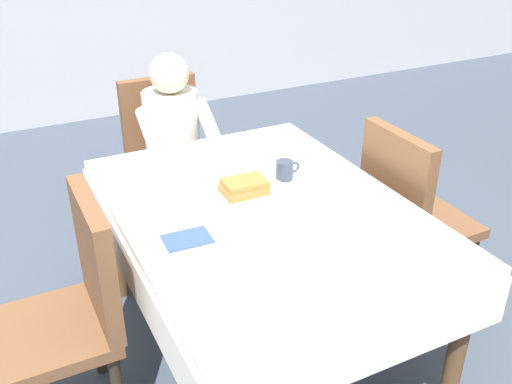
{
  "coord_description": "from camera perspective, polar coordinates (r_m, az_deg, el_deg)",
  "views": [
    {
      "loc": [
        -0.92,
        -1.77,
        1.86
      ],
      "look_at": [
        -0.01,
        0.03,
        0.79
      ],
      "focal_mm": 40.19,
      "sensor_mm": 36.0,
      "label": 1
    }
  ],
  "objects": [
    {
      "name": "ground_plane",
      "position": [
        2.72,
        0.58,
        -15.09
      ],
      "size": [
        14.0,
        14.0,
        0.0
      ],
      "primitive_type": "plane",
      "color": "#3D4756"
    },
    {
      "name": "dining_table_main",
      "position": [
        2.33,
        0.66,
        -3.3
      ],
      "size": [
        1.12,
        1.52,
        0.74
      ],
      "color": "white",
      "rests_on": "ground"
    },
    {
      "name": "chair_diner",
      "position": [
        3.35,
        -8.84,
        4.18
      ],
      "size": [
        0.44,
        0.45,
        0.93
      ],
      "rotation": [
        0.0,
        0.0,
        3.14
      ],
      "color": "brown",
      "rests_on": "ground"
    },
    {
      "name": "diner_person",
      "position": [
        3.16,
        -8.11,
        5.48
      ],
      "size": [
        0.4,
        0.43,
        1.12
      ],
      "rotation": [
        0.0,
        0.0,
        3.14
      ],
      "color": "silver",
      "rests_on": "ground"
    },
    {
      "name": "chair_right_side",
      "position": [
        2.78,
        14.91,
        -1.64
      ],
      "size": [
        0.45,
        0.44,
        0.93
      ],
      "rotation": [
        0.0,
        0.0,
        -1.57
      ],
      "color": "brown",
      "rests_on": "ground"
    },
    {
      "name": "chair_left_side",
      "position": [
        2.22,
        -17.68,
        -10.45
      ],
      "size": [
        0.45,
        0.44,
        0.93
      ],
      "rotation": [
        0.0,
        0.0,
        1.57
      ],
      "color": "brown",
      "rests_on": "ground"
    },
    {
      "name": "plate_breakfast",
      "position": [
        2.36,
        -1.12,
        -0.2
      ],
      "size": [
        0.28,
        0.28,
        0.02
      ],
      "primitive_type": "cylinder",
      "color": "white",
      "rests_on": "dining_table_main"
    },
    {
      "name": "breakfast_stack",
      "position": [
        2.34,
        -1.17,
        0.54
      ],
      "size": [
        0.18,
        0.13,
        0.06
      ],
      "color": "#A36B33",
      "rests_on": "plate_breakfast"
    },
    {
      "name": "cup_coffee",
      "position": [
        2.48,
        2.9,
        2.2
      ],
      "size": [
        0.11,
        0.08,
        0.08
      ],
      "color": "#333D4C",
      "rests_on": "dining_table_main"
    },
    {
      "name": "syrup_pitcher",
      "position": [
        2.4,
        -7.02,
        0.88
      ],
      "size": [
        0.08,
        0.08,
        0.07
      ],
      "color": "silver",
      "rests_on": "dining_table_main"
    },
    {
      "name": "fork_left_of_plate",
      "position": [
        2.28,
        -5.22,
        -1.54
      ],
      "size": [
        0.02,
        0.18,
        0.0
      ],
      "primitive_type": "cube",
      "rotation": [
        0.0,
        0.0,
        1.62
      ],
      "color": "silver",
      "rests_on": "dining_table_main"
    },
    {
      "name": "knife_right_of_plate",
      "position": [
        2.42,
        3.14,
        0.43
      ],
      "size": [
        0.03,
        0.2,
        0.0
      ],
      "primitive_type": "cube",
      "rotation": [
        0.0,
        0.0,
        1.67
      ],
      "color": "silver",
      "rests_on": "dining_table_main"
    },
    {
      "name": "spoon_near_edge",
      "position": [
        2.13,
        1.52,
        -3.7
      ],
      "size": [
        0.15,
        0.02,
        0.0
      ],
      "primitive_type": "cube",
      "rotation": [
        0.0,
        0.0,
        0.01
      ],
      "color": "silver",
      "rests_on": "dining_table_main"
    },
    {
      "name": "napkin_folded",
      "position": [
        2.08,
        -6.86,
        -4.66
      ],
      "size": [
        0.18,
        0.13,
        0.01
      ],
      "primitive_type": "cube",
      "rotation": [
        0.0,
        0.0,
        -0.05
      ],
      "color": "#334C7F",
      "rests_on": "dining_table_main"
    }
  ]
}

